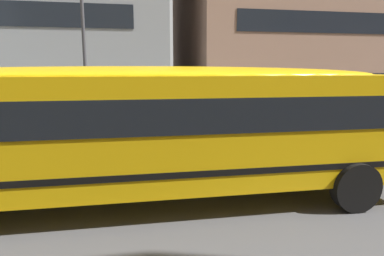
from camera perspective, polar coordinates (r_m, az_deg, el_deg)
ground_plane at (r=9.50m, az=14.42°, el=-6.94°), size 400.00×400.00×0.00m
sidewalk_far at (r=16.13m, az=3.55°, el=0.24°), size 120.00×3.00×0.01m
lane_centreline at (r=9.50m, az=14.42°, el=-6.92°), size 110.00×0.16×0.01m
school_bus at (r=6.79m, az=-10.63°, el=0.71°), size 12.31×2.96×2.75m
street_lamp at (r=14.89m, az=-17.78°, el=15.64°), size 0.44×0.44×6.80m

